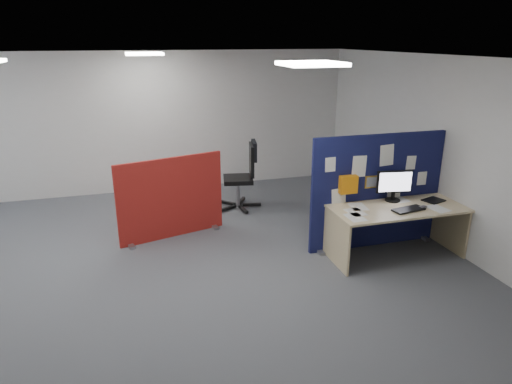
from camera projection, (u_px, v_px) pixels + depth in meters
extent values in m
plane|color=#4E5055|center=(131.00, 275.00, 5.93)|extent=(9.00, 9.00, 0.00)
cube|color=white|center=(110.00, 59.00, 5.06)|extent=(9.00, 7.00, 0.02)
cube|color=silver|center=(120.00, 125.00, 8.68)|extent=(9.00, 0.02, 2.70)
cube|color=silver|center=(126.00, 366.00, 2.31)|extent=(9.00, 0.02, 2.70)
cube|color=silver|center=(440.00, 151.00, 6.67)|extent=(0.02, 7.00, 2.70)
cube|color=white|center=(312.00, 64.00, 4.69)|extent=(0.60, 0.60, 0.04)
cube|color=white|center=(144.00, 54.00, 7.48)|extent=(0.60, 0.60, 0.04)
cube|color=#11143E|center=(377.00, 191.00, 6.53)|extent=(2.02, 0.06, 1.67)
cube|color=gray|center=(319.00, 250.00, 6.57)|extent=(0.08, 0.30, 0.04)
cube|color=gray|center=(422.00, 237.00, 7.02)|extent=(0.08, 0.30, 0.04)
cube|color=white|center=(330.00, 165.00, 6.14)|extent=(0.15, 0.01, 0.20)
cube|color=white|center=(359.00, 166.00, 6.28)|extent=(0.21, 0.01, 0.30)
cube|color=white|center=(387.00, 155.00, 6.35)|extent=(0.21, 0.01, 0.30)
cube|color=white|center=(411.00, 163.00, 6.49)|extent=(0.15, 0.01, 0.20)
cube|color=white|center=(339.00, 199.00, 6.35)|extent=(0.21, 0.01, 0.30)
cube|color=white|center=(394.00, 196.00, 6.59)|extent=(0.21, 0.01, 0.30)
cube|color=white|center=(422.00, 178.00, 6.63)|extent=(0.15, 0.01, 0.20)
cube|color=gold|center=(373.00, 182.00, 6.42)|extent=(0.24, 0.01, 0.18)
cube|color=orange|center=(348.00, 184.00, 6.27)|extent=(0.25, 0.10, 0.25)
cube|color=#C9B781|center=(398.00, 208.00, 6.23)|extent=(1.85, 0.82, 0.03)
cube|color=#C9B781|center=(336.00, 240.00, 6.11)|extent=(0.03, 0.76, 0.70)
cube|color=#C9B781|center=(450.00, 226.00, 6.58)|extent=(0.03, 0.76, 0.70)
cube|color=#C9B781|center=(382.00, 210.00, 6.63)|extent=(1.67, 0.02, 0.30)
cylinder|color=black|center=(392.00, 200.00, 6.46)|extent=(0.21, 0.21, 0.02)
cube|color=black|center=(393.00, 196.00, 6.44)|extent=(0.05, 0.04, 0.11)
cube|color=black|center=(394.00, 182.00, 6.37)|extent=(0.51, 0.11, 0.32)
cube|color=white|center=(395.00, 182.00, 6.35)|extent=(0.46, 0.08, 0.28)
cube|color=black|center=(408.00, 209.00, 6.10)|extent=(0.47, 0.25, 0.02)
cube|color=gray|center=(423.00, 207.00, 6.17)|extent=(0.11, 0.08, 0.03)
cube|color=black|center=(433.00, 200.00, 6.46)|extent=(0.33, 0.29, 0.01)
cube|color=maroon|center=(171.00, 198.00, 6.89)|extent=(1.62, 0.49, 1.25)
cube|color=gray|center=(128.00, 240.00, 6.90)|extent=(0.08, 0.30, 0.04)
cube|color=gray|center=(217.00, 230.00, 7.26)|extent=(0.08, 0.30, 0.04)
cube|color=black|center=(252.00, 205.00, 8.28)|extent=(0.34, 0.12, 0.04)
cube|color=black|center=(242.00, 201.00, 8.49)|extent=(0.21, 0.32, 0.04)
cube|color=black|center=(227.00, 203.00, 8.38)|extent=(0.27, 0.28, 0.04)
cube|color=black|center=(228.00, 208.00, 8.11)|extent=(0.32, 0.19, 0.04)
cube|color=black|center=(243.00, 209.00, 8.05)|extent=(0.10, 0.34, 0.04)
cylinder|color=gray|center=(238.00, 193.00, 8.19)|extent=(0.07, 0.07, 0.46)
cube|color=black|center=(238.00, 179.00, 8.10)|extent=(0.59, 0.59, 0.08)
cube|color=black|center=(252.00, 160.00, 8.01)|extent=(0.14, 0.47, 0.55)
cube|color=black|center=(254.00, 150.00, 7.96)|extent=(0.14, 0.43, 0.33)
cube|color=white|center=(356.00, 212.00, 6.04)|extent=(0.23, 0.31, 0.00)
cube|color=white|center=(358.00, 207.00, 6.23)|extent=(0.25, 0.32, 0.00)
cube|color=white|center=(438.00, 209.00, 6.16)|extent=(0.26, 0.33, 0.00)
cube|color=white|center=(355.00, 217.00, 5.86)|extent=(0.21, 0.30, 0.00)
cube|color=white|center=(399.00, 199.00, 6.52)|extent=(0.23, 0.32, 0.00)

